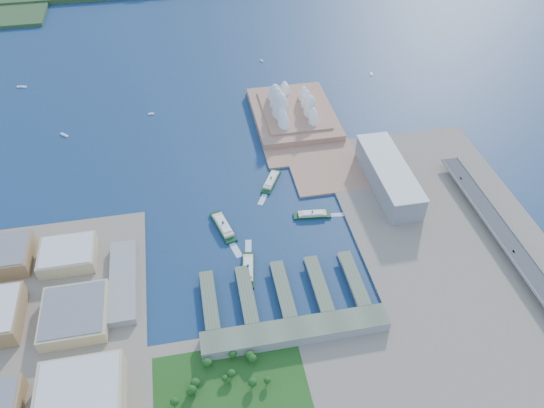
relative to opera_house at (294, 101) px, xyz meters
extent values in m
plane|color=#10284D|center=(-105.00, -280.00, -32.00)|extent=(3000.00, 3000.00, 0.00)
cube|color=gray|center=(-355.00, -385.00, -30.50)|extent=(220.00, 390.00, 3.00)
cube|color=gray|center=(-105.00, -490.00, -30.50)|extent=(720.00, 180.00, 3.00)
cube|color=gray|center=(135.00, -330.00, -30.50)|extent=(240.00, 500.00, 3.00)
cube|color=#A47359|center=(2.50, -20.00, -30.50)|extent=(135.00, 220.00, 3.00)
cube|color=gray|center=(90.00, -200.00, -11.50)|extent=(45.00, 155.00, 35.00)
cube|color=gray|center=(-90.00, -415.00, -23.00)|extent=(200.00, 28.00, 12.00)
imported|color=slate|center=(191.00, -357.66, -16.55)|extent=(1.28, 3.67, 1.21)
imported|color=slate|center=(191.00, -216.25, -16.50)|extent=(1.82, 4.47, 1.30)
camera|label=1|loc=(-174.83, -727.57, 451.60)|focal=35.00mm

